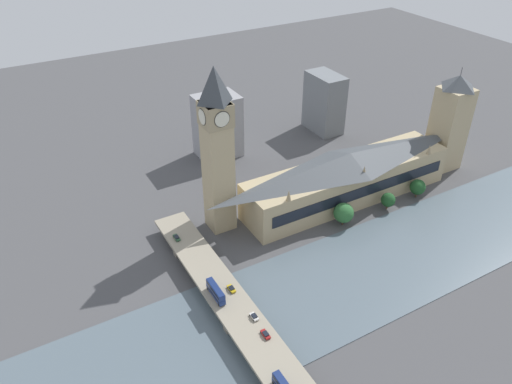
{
  "coord_description": "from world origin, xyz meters",
  "views": [
    {
      "loc": [
        -140.19,
        130.69,
        137.14
      ],
      "look_at": [
        18.74,
        40.1,
        16.89
      ],
      "focal_mm": 35.0,
      "sensor_mm": 36.0,
      "label": 1
    }
  ],
  "objects_px": {
    "clock_tower": "(217,147)",
    "victoria_tower": "(450,123)",
    "parliament_hall": "(348,177)",
    "double_decker_bus_lead": "(216,291)",
    "road_bridge": "(240,316)",
    "car_southbound_lead": "(266,334)",
    "car_southbound_mid": "(177,237)",
    "car_northbound_tail": "(231,289)",
    "car_northbound_lead": "(254,316)"
  },
  "relations": [
    {
      "from": "victoria_tower",
      "to": "car_northbound_lead",
      "type": "bearing_deg",
      "value": 109.07
    },
    {
      "from": "road_bridge",
      "to": "car_southbound_mid",
      "type": "height_order",
      "value": "car_southbound_mid"
    },
    {
      "from": "parliament_hall",
      "to": "double_decker_bus_lead",
      "type": "bearing_deg",
      "value": 111.53
    },
    {
      "from": "road_bridge",
      "to": "car_northbound_lead",
      "type": "height_order",
      "value": "car_northbound_lead"
    },
    {
      "from": "car_northbound_lead",
      "to": "victoria_tower",
      "type": "bearing_deg",
      "value": -70.93
    },
    {
      "from": "victoria_tower",
      "to": "car_southbound_lead",
      "type": "distance_m",
      "value": 157.73
    },
    {
      "from": "victoria_tower",
      "to": "parliament_hall",
      "type": "bearing_deg",
      "value": 90.05
    },
    {
      "from": "car_northbound_lead",
      "to": "car_southbound_lead",
      "type": "height_order",
      "value": "car_northbound_lead"
    },
    {
      "from": "victoria_tower",
      "to": "car_northbound_tail",
      "type": "height_order",
      "value": "victoria_tower"
    },
    {
      "from": "clock_tower",
      "to": "victoria_tower",
      "type": "xyz_separation_m",
      "value": [
        -10.47,
        -127.83,
        -14.53
      ]
    },
    {
      "from": "parliament_hall",
      "to": "car_southbound_mid",
      "type": "xyz_separation_m",
      "value": [
        4.16,
        86.46,
        -5.87
      ]
    },
    {
      "from": "clock_tower",
      "to": "double_decker_bus_lead",
      "type": "xyz_separation_m",
      "value": [
        -44.75,
        23.86,
        -31.39
      ]
    },
    {
      "from": "double_decker_bus_lead",
      "to": "victoria_tower",
      "type": "bearing_deg",
      "value": -77.27
    },
    {
      "from": "car_northbound_lead",
      "to": "car_southbound_lead",
      "type": "bearing_deg",
      "value": 176.47
    },
    {
      "from": "car_northbound_tail",
      "to": "parliament_hall",
      "type": "bearing_deg",
      "value": -67.05
    },
    {
      "from": "road_bridge",
      "to": "car_southbound_lead",
      "type": "distance_m",
      "value": 13.12
    },
    {
      "from": "victoria_tower",
      "to": "car_northbound_lead",
      "type": "distance_m",
      "value": 154.23
    },
    {
      "from": "road_bridge",
      "to": "car_southbound_lead",
      "type": "relative_size",
      "value": 31.45
    },
    {
      "from": "parliament_hall",
      "to": "car_southbound_mid",
      "type": "distance_m",
      "value": 86.76
    },
    {
      "from": "double_decker_bus_lead",
      "to": "car_northbound_lead",
      "type": "bearing_deg",
      "value": -155.95
    },
    {
      "from": "road_bridge",
      "to": "car_southbound_mid",
      "type": "relative_size",
      "value": 28.98
    },
    {
      "from": "clock_tower",
      "to": "car_southbound_lead",
      "type": "bearing_deg",
      "value": 165.89
    },
    {
      "from": "victoria_tower",
      "to": "clock_tower",
      "type": "bearing_deg",
      "value": 85.32
    },
    {
      "from": "road_bridge",
      "to": "double_decker_bus_lead",
      "type": "height_order",
      "value": "double_decker_bus_lead"
    },
    {
      "from": "parliament_hall",
      "to": "car_southbound_lead",
      "type": "distance_m",
      "value": 99.55
    },
    {
      "from": "road_bridge",
      "to": "car_northbound_lead",
      "type": "xyz_separation_m",
      "value": [
        -4.0,
        -3.53,
        1.85
      ]
    },
    {
      "from": "clock_tower",
      "to": "victoria_tower",
      "type": "height_order",
      "value": "clock_tower"
    },
    {
      "from": "victoria_tower",
      "to": "car_northbound_tail",
      "type": "distance_m",
      "value": 150.4
    },
    {
      "from": "parliament_hall",
      "to": "double_decker_bus_lead",
      "type": "relative_size",
      "value": 9.45
    },
    {
      "from": "clock_tower",
      "to": "car_northbound_tail",
      "type": "relative_size",
      "value": 17.95
    },
    {
      "from": "car_northbound_tail",
      "to": "car_southbound_mid",
      "type": "height_order",
      "value": "car_northbound_tail"
    },
    {
      "from": "parliament_hall",
      "to": "car_southbound_lead",
      "type": "height_order",
      "value": "parliament_hall"
    },
    {
      "from": "parliament_hall",
      "to": "double_decker_bus_lead",
      "type": "height_order",
      "value": "parliament_hall"
    },
    {
      "from": "parliament_hall",
      "to": "victoria_tower",
      "type": "distance_m",
      "value": 66.22
    },
    {
      "from": "car_northbound_lead",
      "to": "car_southbound_mid",
      "type": "height_order",
      "value": "car_northbound_lead"
    },
    {
      "from": "parliament_hall",
      "to": "car_southbound_lead",
      "type": "relative_size",
      "value": 25.15
    },
    {
      "from": "victoria_tower",
      "to": "car_southbound_lead",
      "type": "height_order",
      "value": "victoria_tower"
    },
    {
      "from": "double_decker_bus_lead",
      "to": "car_northbound_tail",
      "type": "xyz_separation_m",
      "value": [
        0.21,
        -6.41,
        -2.0
      ]
    },
    {
      "from": "parliament_hall",
      "to": "car_northbound_tail",
      "type": "relative_size",
      "value": 25.75
    },
    {
      "from": "victoria_tower",
      "to": "car_southbound_mid",
      "type": "relative_size",
      "value": 11.91
    },
    {
      "from": "parliament_hall",
      "to": "car_northbound_tail",
      "type": "xyz_separation_m",
      "value": [
        -34.01,
        80.34,
        -5.86
      ]
    },
    {
      "from": "parliament_hall",
      "to": "road_bridge",
      "type": "bearing_deg",
      "value": 118.89
    },
    {
      "from": "car_northbound_tail",
      "to": "car_southbound_lead",
      "type": "distance_m",
      "value": 24.58
    },
    {
      "from": "double_decker_bus_lead",
      "to": "car_southbound_lead",
      "type": "height_order",
      "value": "double_decker_bus_lead"
    },
    {
      "from": "clock_tower",
      "to": "car_southbound_mid",
      "type": "distance_m",
      "value": 41.37
    },
    {
      "from": "car_northbound_lead",
      "to": "road_bridge",
      "type": "bearing_deg",
      "value": 41.39
    },
    {
      "from": "car_northbound_lead",
      "to": "clock_tower",
      "type": "bearing_deg",
      "value": -15.56
    },
    {
      "from": "clock_tower",
      "to": "car_northbound_lead",
      "type": "bearing_deg",
      "value": 164.44
    },
    {
      "from": "parliament_hall",
      "to": "victoria_tower",
      "type": "relative_size",
      "value": 1.95
    },
    {
      "from": "car_northbound_tail",
      "to": "car_southbound_mid",
      "type": "bearing_deg",
      "value": 9.11
    }
  ]
}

